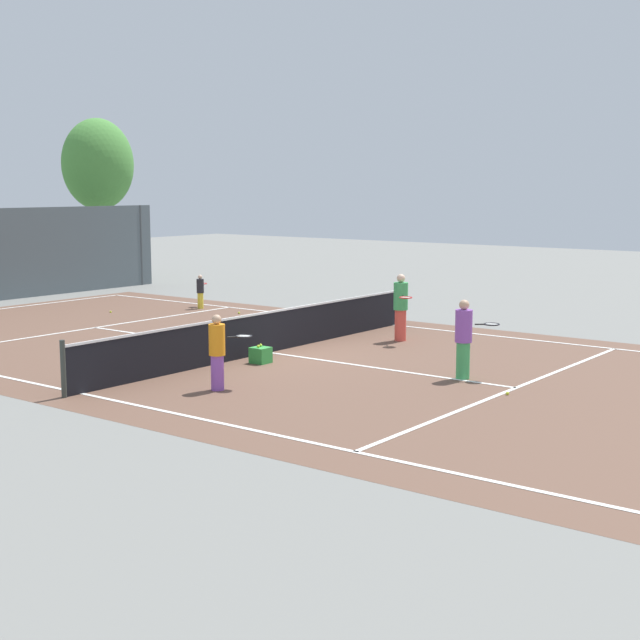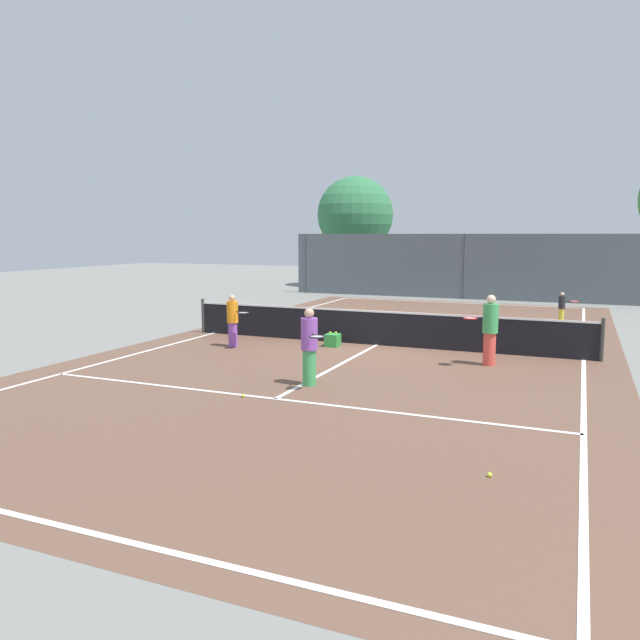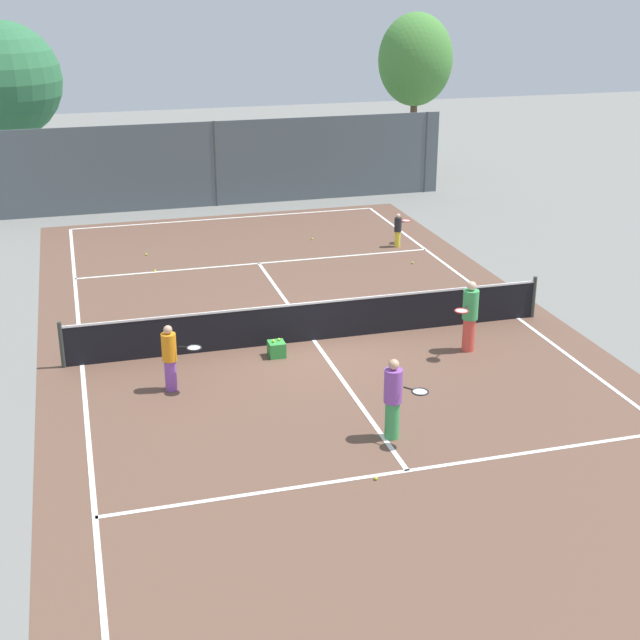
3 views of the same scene
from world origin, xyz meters
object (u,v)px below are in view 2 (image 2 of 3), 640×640
object	(u,v)px
player_3	(233,320)
tennis_ball_6	(351,313)
tennis_ball_4	(243,396)
tennis_ball_5	(435,336)
player_2	(309,346)
tennis_ball_0	(553,329)
tennis_ball_3	(363,308)
player_0	(563,307)
tennis_ball_1	(496,314)
ball_crate	(333,340)
player_1	(490,329)
tennis_ball_2	(490,475)

from	to	relation	value
player_3	tennis_ball_6	xyz separation A→B (m)	(0.50, 8.30, -0.74)
tennis_ball_4	tennis_ball_5	xyz separation A→B (m)	(1.88, 8.63, 0.00)
tennis_ball_6	player_2	bearing A→B (deg)	-73.99
player_3	tennis_ball_4	world-z (taller)	player_3
tennis_ball_0	tennis_ball_3	xyz separation A→B (m)	(-7.81, 3.09, 0.00)
player_0	player_2	world-z (taller)	player_2
player_0	tennis_ball_6	xyz separation A→B (m)	(-7.93, -0.53, -0.55)
tennis_ball_4	tennis_ball_1	bearing A→B (deg)	78.96
tennis_ball_4	ball_crate	bearing A→B (deg)	94.34
player_1	tennis_ball_2	bearing A→B (deg)	-82.04
player_3	tennis_ball_2	distance (m)	10.61
tennis_ball_0	player_3	bearing A→B (deg)	-139.75
tennis_ball_4	tennis_ball_0	bearing A→B (deg)	65.91
player_1	tennis_ball_5	size ratio (longest dim) A/B	26.13
player_2	tennis_ball_2	xyz separation A→B (m)	(4.20, -3.61, -0.82)
player_3	ball_crate	xyz separation A→B (m)	(2.58, 1.15, -0.59)
tennis_ball_1	tennis_ball_2	bearing A→B (deg)	-83.11
tennis_ball_0	tennis_ball_6	size ratio (longest dim) A/B	1.00
player_3	tennis_ball_0	xyz separation A→B (m)	(8.22, 6.96, -0.74)
tennis_ball_0	tennis_ball_4	size ratio (longest dim) A/B	1.00
player_1	tennis_ball_2	distance (m)	7.29
player_3	tennis_ball_0	world-z (taller)	player_3
tennis_ball_5	tennis_ball_2	bearing A→B (deg)	-73.91
tennis_ball_4	tennis_ball_6	bearing A→B (deg)	100.96
ball_crate	player_0	bearing A→B (deg)	52.67
tennis_ball_3	tennis_ball_6	bearing A→B (deg)	-86.97
tennis_ball_4	player_2	bearing A→B (deg)	59.63
player_1	tennis_ball_3	bearing A→B (deg)	124.06
tennis_ball_1	tennis_ball_6	world-z (taller)	same
player_1	tennis_ball_4	bearing A→B (deg)	-129.04
player_0	tennis_ball_1	world-z (taller)	player_0
player_1	player_2	bearing A→B (deg)	-131.94
player_1	tennis_ball_1	distance (m)	10.16
player_1	tennis_ball_5	distance (m)	4.34
player_2	tennis_ball_3	xyz separation A→B (m)	(-3.42, 13.34, -0.82)
tennis_ball_5	tennis_ball_6	bearing A→B (deg)	135.26
tennis_ball_2	tennis_ball_4	distance (m)	5.48
tennis_ball_0	tennis_ball_5	xyz separation A→B (m)	(-3.32, -3.01, 0.00)
player_3	player_0	bearing A→B (deg)	46.33
player_1	tennis_ball_4	size ratio (longest dim) A/B	26.13
player_3	tennis_ball_6	bearing A→B (deg)	86.52
tennis_ball_3	tennis_ball_4	xyz separation A→B (m)	(2.61, -14.72, 0.00)
tennis_ball_4	tennis_ball_2	bearing A→B (deg)	-23.95
player_3	player_2	bearing A→B (deg)	-40.65
player_0	tennis_ball_5	world-z (taller)	player_0
tennis_ball_2	tennis_ball_4	xyz separation A→B (m)	(-5.01, 2.23, 0.00)
tennis_ball_5	tennis_ball_6	world-z (taller)	same
tennis_ball_2	tennis_ball_4	bearing A→B (deg)	156.05
player_2	tennis_ball_2	world-z (taller)	player_2
player_0	tennis_ball_6	bearing A→B (deg)	-176.16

